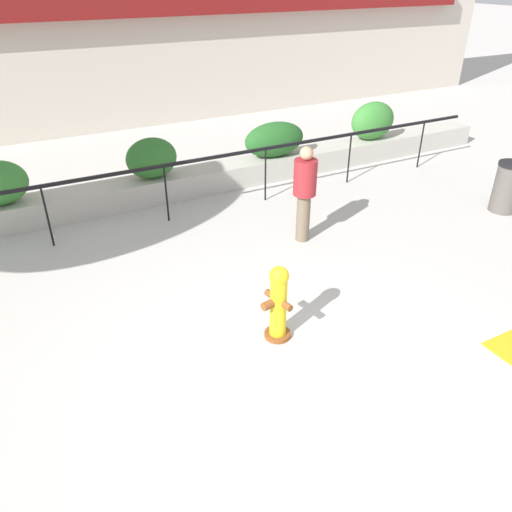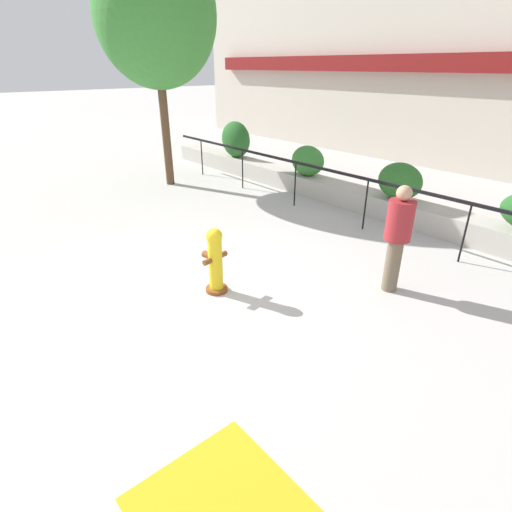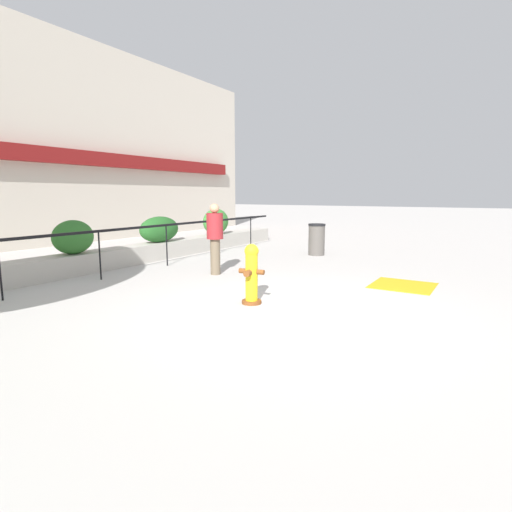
{
  "view_description": "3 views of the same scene",
  "coord_description": "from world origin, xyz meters",
  "px_view_note": "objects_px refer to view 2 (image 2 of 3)",
  "views": [
    {
      "loc": [
        -2.59,
        -3.64,
        4.28
      ],
      "look_at": [
        0.44,
        2.09,
        0.52
      ],
      "focal_mm": 35.0,
      "sensor_mm": 36.0,
      "label": 1
    },
    {
      "loc": [
        4.78,
        -2.26,
        3.3
      ],
      "look_at": [
        0.18,
        1.64,
        0.41
      ],
      "focal_mm": 28.0,
      "sensor_mm": 36.0,
      "label": 2
    },
    {
      "loc": [
        -5.78,
        -2.87,
        1.95
      ],
      "look_at": [
        0.87,
        1.24,
        0.74
      ],
      "focal_mm": 28.0,
      "sensor_mm": 36.0,
      "label": 3
    }
  ],
  "objects_px": {
    "fire_hydrant": "(215,260)",
    "street_tree": "(155,16)",
    "pedestrian": "(398,233)",
    "hedge_bush_1": "(308,161)",
    "hedge_bush_0": "(236,139)",
    "hedge_bush_2": "(400,181)"
  },
  "relations": [
    {
      "from": "hedge_bush_0",
      "to": "street_tree",
      "type": "xyz_separation_m",
      "value": [
        -0.08,
        -2.49,
        3.38
      ]
    },
    {
      "from": "fire_hydrant",
      "to": "pedestrian",
      "type": "relative_size",
      "value": 0.62
    },
    {
      "from": "hedge_bush_0",
      "to": "hedge_bush_2",
      "type": "height_order",
      "value": "hedge_bush_0"
    },
    {
      "from": "hedge_bush_1",
      "to": "hedge_bush_2",
      "type": "xyz_separation_m",
      "value": [
        2.85,
        0.0,
        0.01
      ]
    },
    {
      "from": "hedge_bush_0",
      "to": "street_tree",
      "type": "height_order",
      "value": "street_tree"
    },
    {
      "from": "hedge_bush_0",
      "to": "street_tree",
      "type": "relative_size",
      "value": 0.2
    },
    {
      "from": "fire_hydrant",
      "to": "street_tree",
      "type": "distance_m",
      "value": 7.8
    },
    {
      "from": "fire_hydrant",
      "to": "hedge_bush_1",
      "type": "bearing_deg",
      "value": 119.15
    },
    {
      "from": "hedge_bush_0",
      "to": "fire_hydrant",
      "type": "xyz_separation_m",
      "value": [
        6.13,
        -5.14,
        -0.52
      ]
    },
    {
      "from": "hedge_bush_0",
      "to": "hedge_bush_1",
      "type": "bearing_deg",
      "value": 0.0
    },
    {
      "from": "street_tree",
      "to": "pedestrian",
      "type": "relative_size",
      "value": 3.63
    },
    {
      "from": "hedge_bush_0",
      "to": "street_tree",
      "type": "bearing_deg",
      "value": -91.77
    },
    {
      "from": "fire_hydrant",
      "to": "pedestrian",
      "type": "distance_m",
      "value": 2.84
    },
    {
      "from": "hedge_bush_0",
      "to": "fire_hydrant",
      "type": "relative_size",
      "value": 1.13
    },
    {
      "from": "hedge_bush_2",
      "to": "pedestrian",
      "type": "relative_size",
      "value": 0.61
    },
    {
      "from": "street_tree",
      "to": "hedge_bush_0",
      "type": "bearing_deg",
      "value": 88.23
    },
    {
      "from": "hedge_bush_2",
      "to": "street_tree",
      "type": "distance_m",
      "value": 7.56
    },
    {
      "from": "pedestrian",
      "to": "hedge_bush_1",
      "type": "bearing_deg",
      "value": 147.39
    },
    {
      "from": "hedge_bush_1",
      "to": "fire_hydrant",
      "type": "bearing_deg",
      "value": -60.85
    },
    {
      "from": "fire_hydrant",
      "to": "pedestrian",
      "type": "bearing_deg",
      "value": 50.77
    },
    {
      "from": "hedge_bush_2",
      "to": "fire_hydrant",
      "type": "xyz_separation_m",
      "value": [
        0.01,
        -5.14,
        -0.36
      ]
    },
    {
      "from": "hedge_bush_1",
      "to": "pedestrian",
      "type": "bearing_deg",
      "value": -32.61
    }
  ]
}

